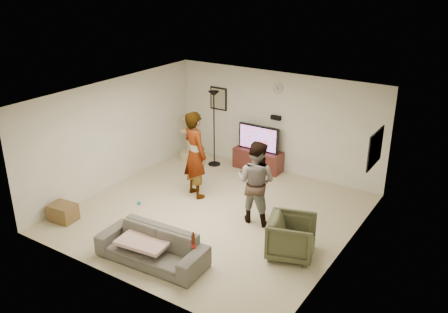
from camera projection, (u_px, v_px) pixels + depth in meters
The scene contains 24 objects.
floor at pixel (214, 213), 10.04m from camera, with size 5.50×5.50×0.02m, color tan.
ceiling at pixel (213, 96), 9.10m from camera, with size 5.50×5.50×0.02m, color silver.
wall_back at pixel (277, 122), 11.71m from camera, with size 5.50×0.04×2.50m, color beige.
wall_front at pixel (115, 213), 7.43m from camera, with size 5.50×0.04×2.50m, color beige.
wall_left at pixel (115, 133), 10.95m from camera, with size 0.04×5.50×2.50m, color beige.
wall_right at pixel (347, 190), 8.18m from camera, with size 0.04×5.50×2.50m, color beige.
wall_clock at pixel (278, 88), 11.37m from camera, with size 0.26×0.26×0.04m, color white.
wall_speaker at pixel (276, 118), 11.61m from camera, with size 0.25×0.10×0.10m, color black.
picture_back at pixel (218, 99), 12.42m from camera, with size 0.42×0.03×0.52m, color gray.
picture_right at pixel (375, 148), 9.34m from camera, with size 0.03×0.78×0.62m, color #D3CE4A.
tv_stand at pixel (258, 160), 12.07m from camera, with size 1.25×0.45×0.52m, color #401914.
console_box at pixel (249, 173), 11.86m from camera, with size 0.40×0.30×0.07m, color silver.
tv at pixel (259, 138), 11.85m from camera, with size 1.09×0.08×0.65m, color black.
tv_screen at pixel (258, 138), 11.81m from camera, with size 1.00×0.01×0.57m, color #4868EA.
floor_lamp at pixel (214, 129), 12.09m from camera, with size 0.32×0.32×1.94m, color black.
cat_tree at pixel (189, 137), 12.66m from camera, with size 0.38×0.38×1.19m, color tan.
person_left at pixel (195, 155), 10.44m from camera, with size 0.72×0.47×1.96m, color gray.
person_right at pixel (256, 182), 9.43m from camera, with size 0.83×0.65×1.71m, color navy.
sofa at pixel (152, 247), 8.29m from camera, with size 1.98×0.77×0.58m, color #504E46.
throw_blanket at pixel (146, 240), 8.32m from camera, with size 0.90×0.70×0.06m, color #D7AA9E.
beer_bottle at pixel (193, 242), 7.68m from camera, with size 0.06×0.06×0.25m, color #401306.
armchair at pixel (292, 237), 8.43m from camera, with size 0.80×0.82×0.75m, color #3E4129.
side_table at pixel (63, 212), 9.68m from camera, with size 0.53×0.40×0.35m, color brown.
toy_ball at pixel (139, 203), 10.37m from camera, with size 0.08×0.08×0.08m, color #098DA0.
Camera 1 is at (4.99, -7.33, 4.84)m, focal length 38.33 mm.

